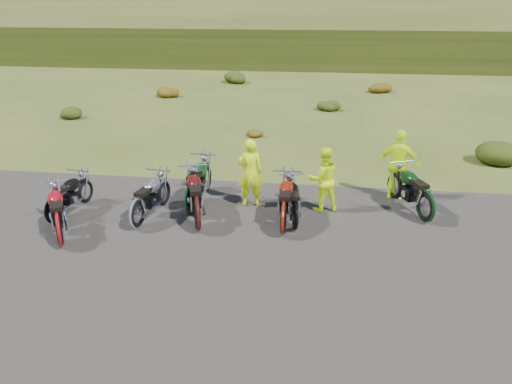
# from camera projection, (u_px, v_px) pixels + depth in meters

# --- Properties ---
(ground) EXTENTS (300.00, 300.00, 0.00)m
(ground) POSITION_uv_depth(u_px,v_px,m) (212.00, 244.00, 11.11)
(ground) COLOR #364517
(ground) RESTS_ON ground
(gravel_pad) EXTENTS (20.00, 12.00, 0.04)m
(gravel_pad) POSITION_uv_depth(u_px,v_px,m) (189.00, 294.00, 9.26)
(gravel_pad) COLOR black
(gravel_pad) RESTS_ON ground
(hill_slope) EXTENTS (300.00, 45.97, 9.37)m
(hill_slope) POSITION_uv_depth(u_px,v_px,m) (307.00, 44.00, 57.21)
(hill_slope) COLOR #2D3913
(hill_slope) RESTS_ON ground
(hill_plateau) EXTENTS (300.00, 90.00, 9.17)m
(hill_plateau) POSITION_uv_depth(u_px,v_px,m) (318.00, 21.00, 112.53)
(hill_plateau) COLOR #2D3913
(hill_plateau) RESTS_ON ground
(shrub_1) EXTENTS (1.03, 1.03, 0.61)m
(shrub_1) POSITION_uv_depth(u_px,v_px,m) (69.00, 111.00, 22.57)
(shrub_1) COLOR #1E300C
(shrub_1) RESTS_ON ground
(shrub_2) EXTENTS (1.30, 1.30, 0.77)m
(shrub_2) POSITION_uv_depth(u_px,v_px,m) (167.00, 91.00, 27.06)
(shrub_2) COLOR brown
(shrub_2) RESTS_ON ground
(shrub_3) EXTENTS (1.56, 1.56, 0.92)m
(shrub_3) POSITION_uv_depth(u_px,v_px,m) (236.00, 76.00, 31.55)
(shrub_3) COLOR #1E300C
(shrub_3) RESTS_ON ground
(shrub_4) EXTENTS (0.77, 0.77, 0.45)m
(shrub_4) POSITION_uv_depth(u_px,v_px,m) (253.00, 131.00, 19.56)
(shrub_4) COLOR brown
(shrub_4) RESTS_ON ground
(shrub_5) EXTENTS (1.03, 1.03, 0.61)m
(shrub_5) POSITION_uv_depth(u_px,v_px,m) (328.00, 104.00, 24.05)
(shrub_5) COLOR #1E300C
(shrub_5) RESTS_ON ground
(shrub_6) EXTENTS (1.30, 1.30, 0.77)m
(shrub_6) POSITION_uv_depth(u_px,v_px,m) (379.00, 86.00, 28.54)
(shrub_6) COLOR brown
(shrub_6) RESTS_ON ground
(shrub_7) EXTENTS (1.56, 1.56, 0.92)m
(shrub_7) POSITION_uv_depth(u_px,v_px,m) (505.00, 149.00, 16.43)
(shrub_7) COLOR #1E300C
(shrub_7) RESTS_ON ground
(motorcycle_0) EXTENTS (0.92, 2.01, 1.02)m
(motorcycle_0) POSITION_uv_depth(u_px,v_px,m) (56.00, 224.00, 12.12)
(motorcycle_0) COLOR black
(motorcycle_0) RESTS_ON ground
(motorcycle_1) EXTENTS (1.71, 2.26, 1.14)m
(motorcycle_1) POSITION_uv_depth(u_px,v_px,m) (62.00, 247.00, 11.01)
(motorcycle_1) COLOR #A00B14
(motorcycle_1) RESTS_ON ground
(motorcycle_2) EXTENTS (0.85, 2.33, 1.21)m
(motorcycle_2) POSITION_uv_depth(u_px,v_px,m) (191.00, 214.00, 12.67)
(motorcycle_2) COLOR black
(motorcycle_2) RESTS_ON ground
(motorcycle_3) EXTENTS (0.99, 2.17, 1.09)m
(motorcycle_3) POSITION_uv_depth(u_px,v_px,m) (139.00, 229.00, 11.87)
(motorcycle_3) COLOR silver
(motorcycle_3) RESTS_ON ground
(motorcycle_4) EXTENTS (1.46, 2.45, 1.22)m
(motorcycle_4) POSITION_uv_depth(u_px,v_px,m) (198.00, 231.00, 11.76)
(motorcycle_4) COLOR #420B0B
(motorcycle_4) RESTS_ON ground
(motorcycle_5) EXTENTS (0.96, 2.03, 1.02)m
(motorcycle_5) POSITION_uv_depth(u_px,v_px,m) (295.00, 230.00, 11.80)
(motorcycle_5) COLOR black
(motorcycle_5) RESTS_ON ground
(motorcycle_6) EXTENTS (0.77, 2.22, 1.15)m
(motorcycle_6) POSITION_uv_depth(u_px,v_px,m) (283.00, 235.00, 11.55)
(motorcycle_6) COLOR maroon
(motorcycle_6) RESTS_ON ground
(motorcycle_7) EXTENTS (1.53, 2.37, 1.18)m
(motorcycle_7) POSITION_uv_depth(u_px,v_px,m) (423.00, 222.00, 12.20)
(motorcycle_7) COLOR black
(motorcycle_7) RESTS_ON ground
(person_middle) EXTENTS (0.73, 0.56, 1.79)m
(person_middle) POSITION_uv_depth(u_px,v_px,m) (250.00, 174.00, 12.83)
(person_middle) COLOR #BFE00B
(person_middle) RESTS_ON ground
(person_right_a) EXTENTS (0.96, 0.85, 1.66)m
(person_right_a) POSITION_uv_depth(u_px,v_px,m) (323.00, 180.00, 12.58)
(person_right_a) COLOR #BFE00B
(person_right_a) RESTS_ON ground
(person_right_b) EXTENTS (1.19, 0.76, 1.89)m
(person_right_b) POSITION_uv_depth(u_px,v_px,m) (399.00, 166.00, 13.29)
(person_right_b) COLOR #BFE00B
(person_right_b) RESTS_ON ground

